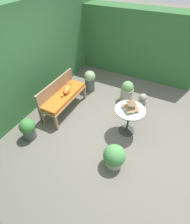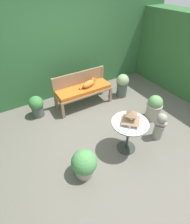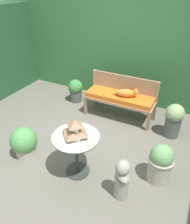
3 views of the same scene
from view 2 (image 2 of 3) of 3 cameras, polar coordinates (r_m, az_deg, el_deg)
ground at (r=3.62m, az=3.17°, el=-7.77°), size 30.00×30.00×0.00m
foliage_hedge_back at (r=4.76m, az=-12.52°, el=20.19°), size 6.40×0.70×2.37m
garden_bench at (r=4.21m, az=-3.70°, el=6.99°), size 1.36×0.46×0.50m
bench_backrest at (r=4.30m, az=-5.15°, el=10.17°), size 1.36×0.06×0.81m
cat at (r=4.18m, az=-1.94°, el=9.31°), size 0.48×0.25×0.20m
patio_table at (r=3.09m, az=11.10°, el=-5.32°), size 0.64×0.64×0.65m
pagoda_birdhouse at (r=2.92m, az=11.68°, el=-1.80°), size 0.29×0.29×0.25m
garden_bust at (r=3.60m, az=20.38°, el=-4.28°), size 0.29×0.30×0.60m
potted_plant_bench_left at (r=4.66m, az=8.90°, el=8.84°), size 0.32×0.32×0.62m
potted_plant_bench_right at (r=2.90m, az=-3.52°, el=-16.52°), size 0.42×0.42×0.49m
potted_plant_table_near at (r=4.06m, az=18.74°, el=1.52°), size 0.35×0.35×0.59m
potted_plant_patio_mid at (r=4.15m, az=-18.52°, el=1.92°), size 0.33×0.33×0.51m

